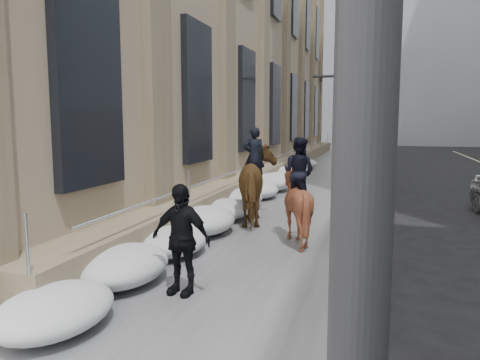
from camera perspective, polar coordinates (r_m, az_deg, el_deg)
ground at (r=8.52m, az=-5.17°, el=-14.13°), size 140.00×140.00×0.00m
sidewalk at (r=17.88m, az=6.65°, el=-2.61°), size 5.00×80.00×0.12m
curb at (r=17.64m, az=15.08°, el=-2.95°), size 0.24×80.00×0.12m
limestone_building at (r=29.12m, az=-0.37°, el=18.72°), size 6.10×44.00×18.00m
bg_building_mid at (r=68.26m, az=17.72°, el=16.08°), size 30.00×12.00×28.00m
bg_building_far at (r=80.17m, az=10.09°, el=12.05°), size 24.00×12.00×20.00m
streetlight_mid at (r=21.42m, az=16.06°, el=10.91°), size 1.71×0.24×8.00m
streetlight_far at (r=41.40m, az=16.25°, el=8.99°), size 1.71×0.24×8.00m
traffic_signal at (r=29.40m, az=14.82°, el=8.75°), size 4.10×0.22×6.00m
snow_bank at (r=16.29m, az=0.60°, el=-2.06°), size 1.70×18.10×0.76m
mounted_horse_left at (r=13.72m, az=2.39°, el=-0.29°), size 1.94×2.94×2.80m
mounted_horse_right at (r=11.58m, az=6.85°, el=-2.38°), size 1.93×2.05×2.58m
pedestrian at (r=8.14m, az=-7.25°, el=-7.17°), size 1.19×0.64×1.93m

